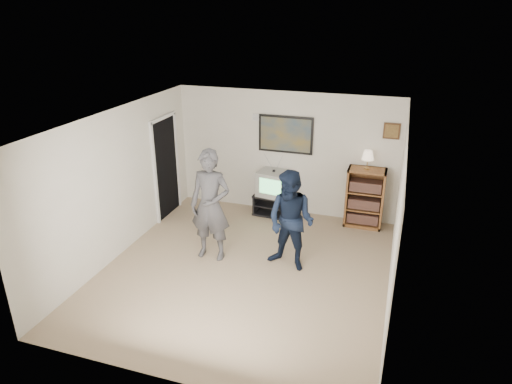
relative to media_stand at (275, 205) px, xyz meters
The scene contains 13 objects.
room_shell 2.15m from the media_stand, 86.44° to the right, with size 4.51×5.00×2.51m.
media_stand is the anchor object (origin of this frame).
crt_television 0.47m from the media_stand, behind, with size 0.60×0.51×0.51m, color #9E9F9A, non-canonical shape.
bookshelf 1.81m from the media_stand, ahead, with size 0.71×0.41×1.17m, color brown, non-canonical shape.
table_lamp 2.09m from the media_stand, ahead, with size 0.23×0.23×0.36m, color #FFE4C1, non-canonical shape.
person_tall 2.18m from the media_stand, 106.33° to the right, with size 0.70×0.46×1.91m, color #3E3D41.
person_short 2.13m from the media_stand, 67.69° to the right, with size 0.81×0.63×1.67m, color black.
controller_left 2.10m from the media_stand, 108.03° to the right, with size 0.03×0.12×0.03m, color white.
controller_right 1.99m from the media_stand, 66.05° to the right, with size 0.04×0.13×0.04m, color white.
poster 1.46m from the media_stand, 64.46° to the left, with size 1.10×0.03×0.75m, color black.
air_vent 1.81m from the media_stand, 149.99° to the left, with size 0.28×0.02×0.14m, color white.
small_picture 2.70m from the media_stand, ahead, with size 0.30×0.03×0.30m, color #4A2E17.
doorway 2.34m from the media_stand, 163.43° to the right, with size 0.03×0.85×2.00m, color black.
Camera 1 is at (2.14, -6.04, 4.02)m, focal length 32.00 mm.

